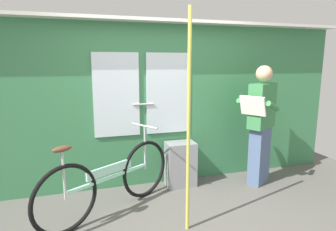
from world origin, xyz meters
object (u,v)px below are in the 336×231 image
Objects in this scene: bicycle_near_door at (110,181)px; trash_bin_by_wall at (180,164)px; passenger_reading_newspaper at (261,123)px; handrail_pole at (189,125)px.

bicycle_near_door is 1.13m from trash_bin_by_wall.
bicycle_near_door is 2.17m from passenger_reading_newspaper.
trash_bin_by_wall is at bearing -6.58° from bicycle_near_door.
bicycle_near_door is at bearing -154.55° from trash_bin_by_wall.
bicycle_near_door is at bearing 142.54° from handrail_pole.
handrail_pole is (-1.36, -0.79, 0.23)m from passenger_reading_newspaper.
handrail_pole reaches higher than passenger_reading_newspaper.
passenger_reading_newspaper is at bearing -25.79° from bicycle_near_door.
passenger_reading_newspaper is 2.70× the size of trash_bin_by_wall.
passenger_reading_newspaper is (2.10, 0.23, 0.49)m from bicycle_near_door.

